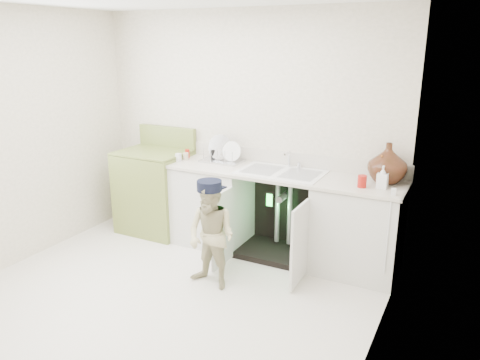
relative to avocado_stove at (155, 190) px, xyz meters
The scene contains 5 objects.
ground 1.64m from the avocado_stove, 49.28° to the right, with size 3.50×3.50×0.00m, color beige.
room_shell 1.73m from the avocado_stove, 49.28° to the right, with size 6.00×5.50×1.26m.
counter_run 1.61m from the avocado_stove, ahead, with size 2.44×1.02×1.27m.
avocado_stove is the anchor object (origin of this frame).
repair_worker 1.54m from the avocado_stove, 34.20° to the right, with size 0.62×0.77×1.00m.
Camera 1 is at (2.25, -3.00, 2.17)m, focal length 35.00 mm.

